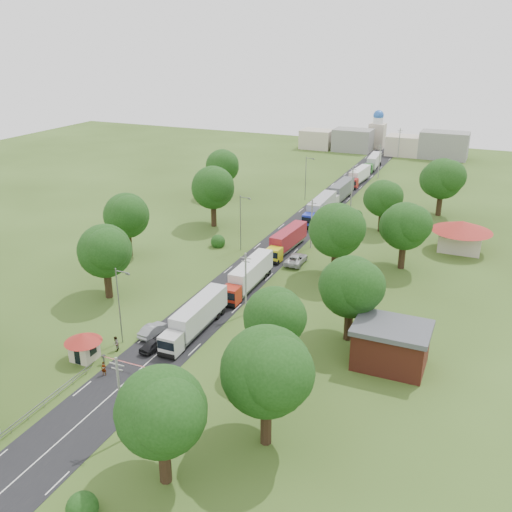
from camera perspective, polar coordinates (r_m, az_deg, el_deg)
The scene contains 45 objects.
ground at distance 86.26m, azimuth -2.42°, elevation -3.20°, with size 260.00×260.00×0.00m, color #324717.
road at distance 103.21m, azimuth 2.41°, elevation 1.08°, with size 8.00×200.00×0.04m, color black.
boom_barrier at distance 67.69m, azimuth -12.87°, elevation -10.41°, with size 9.22×0.35×1.18m.
guard_booth at distance 70.34m, azimuth -16.87°, elevation -8.33°, with size 4.40×4.40×3.45m.
guard_rail at distance 64.15m, azimuth -20.89°, elevation -14.36°, with size 0.10×17.00×1.70m, color slate, non-canonical shape.
info_sign at distance 114.22m, azimuth 7.61°, elevation 4.55°, with size 0.12×3.10×4.10m.
pole_0 at distance 55.49m, azimuth -13.43°, elevation -13.65°, with size 1.60×0.24×9.00m.
pole_1 at distance 76.42m, azimuth -1.03°, elevation -2.72°, with size 1.60×0.24×9.00m.
pole_2 at distance 100.84m, azimuth 5.57°, elevation 3.32°, with size 1.60×0.24×9.00m.
pole_3 at distance 126.75m, azimuth 9.57°, elevation 6.94°, with size 1.60×0.24×9.00m.
pole_4 at distance 153.40m, azimuth 12.23°, elevation 9.29°, with size 1.60×0.24×9.00m.
pole_5 at distance 180.45m, azimuth 14.12°, elevation 10.94°, with size 1.60×0.24×9.00m.
lamp_0 at distance 71.10m, azimuth -13.46°, elevation -4.54°, with size 2.03×0.22×10.00m.
lamp_1 at distance 99.00m, azimuth -1.49°, elevation 3.59°, with size 2.03×0.22×10.00m.
lamp_2 at distance 130.37m, azimuth 5.05°, elevation 7.95°, with size 2.03×0.22×10.00m.
tree_0 at distance 48.97m, azimuth -9.38°, elevation -14.97°, with size 8.80×8.80×11.07m.
tree_1 at distance 52.09m, azimuth 1.11°, elevation -11.33°, with size 9.60×9.60×12.05m.
tree_2 at distance 63.61m, azimuth 1.89°, elevation -6.11°, with size 8.00×8.00×10.10m.
tree_3 at distance 70.36m, azimuth 9.48°, elevation -3.00°, with size 8.80×8.80×11.07m.
tree_4 at distance 87.98m, azimuth 8.06°, elevation 2.62°, with size 9.60×9.60×12.05m.
tree_5 at distance 93.91m, azimuth 14.68°, elevation 2.94°, with size 8.80×8.80×11.07m.
tree_6 at distance 111.24m, azimuth 12.58°, elevation 5.68°, with size 8.00×8.00×10.10m.
tree_7 at distance 124.20m, azimuth 18.14°, elevation 7.37°, with size 9.60×9.60×12.05m.
tree_10 at distance 83.33m, azimuth -14.83°, elevation 0.54°, with size 8.80×8.80×11.07m.
tree_11 at distance 98.61m, azimuth -12.79°, elevation 4.00°, with size 8.80×8.80×11.07m.
tree_12 at distance 111.66m, azimuth -4.29°, elevation 6.87°, with size 9.60×9.60×12.05m.
tree_13 at distance 132.63m, azimuth -3.36°, elevation 8.98°, with size 8.80×8.80×11.07m.
house_brick at distance 67.79m, azimuth 13.32°, elevation -8.67°, with size 8.60×6.60×5.20m.
house_cream at distance 105.54m, azimuth 19.86°, elevation 2.34°, with size 10.08×10.08×5.80m.
distant_town at distance 186.33m, azimuth 12.89°, elevation 10.99°, with size 52.00×8.00×8.00m.
church at distance 194.64m, azimuth 12.03°, elevation 12.07°, with size 5.00×5.00×12.30m.
truck_0 at distance 73.56m, azimuth -6.04°, elevation -6.11°, with size 2.61×14.27×3.95m.
truck_1 at distance 85.25m, azimuth -0.73°, elevation -1.95°, with size 2.55×14.26×3.95m.
truck_2 at distance 99.79m, azimuth 3.09°, elevation 1.56°, with size 3.08×13.70×3.78m.
truck_3 at distance 117.77m, azimuth 6.43°, elevation 4.76°, with size 2.76×15.50×4.30m.
truck_4 at distance 131.54m, azimuth 8.43°, elevation 6.40°, with size 2.81×14.70×4.07m.
truck_5 at distance 147.49m, azimuth 10.23°, elevation 7.88°, with size 3.03×13.51×3.73m.
truck_6 at distance 164.28m, azimuth 11.64°, elevation 9.19°, with size 3.11×13.91×3.84m.
car_lane_front at distance 71.07m, azimuth -10.26°, elevation -8.74°, with size 1.59×3.95×1.34m, color black.
car_lane_mid at distance 74.21m, azimuth -10.28°, elevation -7.29°, with size 1.57×4.49×1.48m, color gray.
car_lane_rear at distance 78.71m, azimuth -6.15°, elevation -5.29°, with size 2.02×4.96×1.44m, color black.
car_verge_near at distance 94.86m, azimuth 4.03°, elevation -0.32°, with size 2.74×5.94×1.65m, color #B2B2B2.
car_verge_far at distance 110.93m, azimuth 7.32°, elevation 2.84°, with size 1.89×4.70×1.60m, color #4F5155.
pedestrian_near at distance 67.39m, azimuth -14.97°, elevation -10.85°, with size 0.61×0.40×1.66m, color gray.
pedestrian_booth at distance 71.64m, azimuth -13.85°, elevation -8.54°, with size 0.92×0.71×1.88m, color gray.
Camera 1 is at (34.48, -70.30, 36.19)m, focal length 40.00 mm.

